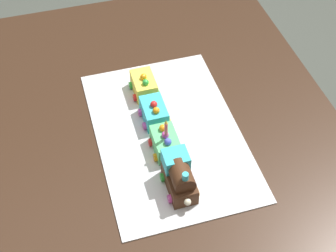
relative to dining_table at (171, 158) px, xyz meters
name	(u,v)px	position (x,y,z in m)	size (l,w,h in m)	color
dining_table	(171,158)	(0.00, 0.00, 0.00)	(1.40, 1.00, 0.74)	#382316
cake_board	(168,133)	(0.01, 0.01, 0.11)	(0.60, 0.40, 0.00)	silver
cake_locomotive	(179,176)	(-0.18, 0.03, 0.16)	(0.14, 0.08, 0.12)	#472816
cake_car_caboose_mint_green	(165,143)	(-0.05, 0.03, 0.14)	(0.10, 0.08, 0.07)	#59CC7A
cake_car_flatbed_turquoise	(154,112)	(0.07, 0.03, 0.14)	(0.10, 0.08, 0.07)	#38B7C6
cake_car_hopper_lemon	(144,85)	(0.19, 0.03, 0.14)	(0.10, 0.08, 0.07)	#F4E04C
birthday_candle	(166,128)	(-0.06, 0.03, 0.21)	(0.01, 0.01, 0.06)	#F24C59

